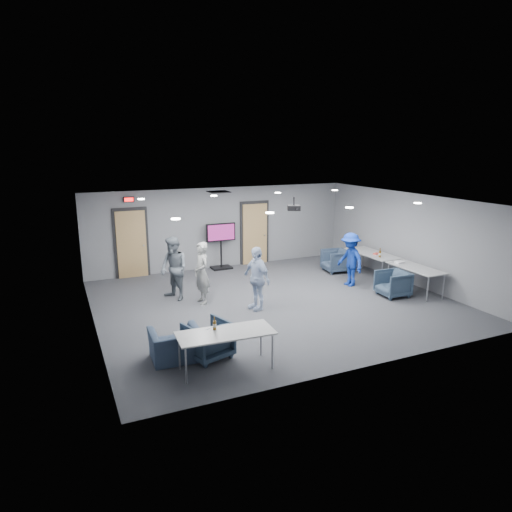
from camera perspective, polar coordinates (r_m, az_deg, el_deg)
name	(u,v)px	position (r m, az deg, el deg)	size (l,w,h in m)	color
floor	(274,302)	(12.21, 2.20, -5.74)	(9.00, 9.00, 0.00)	#3B3D43
ceiling	(274,200)	(11.59, 2.33, 6.95)	(9.00, 9.00, 0.00)	silver
wall_back	(222,228)	(15.44, -4.33, 3.55)	(9.00, 0.02, 2.70)	slate
wall_front	(371,299)	(8.57, 14.23, -5.18)	(9.00, 0.02, 2.70)	slate
wall_left	(91,272)	(10.68, -19.95, -1.84)	(0.02, 8.00, 2.70)	slate
wall_right	(409,238)	(14.36, 18.60, 2.10)	(0.02, 8.00, 2.70)	slate
door_left	(132,244)	(14.73, -15.29, 1.49)	(1.06, 0.17, 2.24)	black
door_right	(255,233)	(15.89, -0.17, 2.84)	(1.06, 0.17, 2.24)	black
exit_sign	(129,200)	(14.49, -15.62, 6.82)	(0.32, 0.08, 0.16)	black
hvac_diffuser	(219,192)	(13.97, -4.69, 8.00)	(0.60, 0.60, 0.03)	black
downlights	(274,201)	(11.59, 2.33, 6.88)	(6.18, 3.78, 0.02)	white
person_a	(202,273)	(11.96, -6.80, -2.12)	(0.60, 0.39, 1.64)	gray
person_b	(174,269)	(12.34, -10.24, -1.58)	(0.83, 0.65, 1.71)	slate
person_c	(257,278)	(11.45, 0.07, -2.79)	(0.95, 0.40, 1.62)	#AFC1E1
person_d	(350,260)	(13.66, 11.69, -0.43)	(1.02, 0.59, 1.59)	navy
chair_right_a	(336,261)	(15.20, 9.95, -0.58)	(0.78, 0.81, 0.73)	#334258
chair_right_b	(393,284)	(13.10, 16.74, -3.33)	(0.76, 0.78, 0.71)	#324357
chair_front_a	(208,340)	(9.08, -6.03, -10.36)	(0.79, 0.81, 0.74)	#324357
chair_front_b	(175,345)	(9.08, -10.03, -10.91)	(0.95, 0.83, 0.62)	#384861
table_right_a	(373,254)	(14.93, 14.36, 0.21)	(0.81, 1.95, 0.73)	#A4A6A9
table_right_b	(415,269)	(13.55, 19.31, -1.53)	(0.72, 1.73, 0.73)	#A4A6A9
table_front_left	(226,335)	(8.48, -3.82, -9.78)	(1.82, 0.84, 0.73)	#A4A6A9
bottle_front	(215,325)	(8.56, -5.20, -8.58)	(0.07, 0.07, 0.25)	brown
bottle_right	(380,254)	(14.39, 15.23, 0.26)	(0.08, 0.08, 0.29)	brown
snack_box	(376,254)	(14.77, 14.80, 0.29)	(0.18, 0.12, 0.04)	#DF4637
wrapper	(400,262)	(13.84, 17.51, -0.75)	(0.24, 0.16, 0.05)	white
tv_stand	(221,243)	(15.26, -4.40, 1.61)	(1.01, 0.48, 1.55)	black
projector	(294,208)	(12.51, 4.76, 6.04)	(0.44, 0.41, 0.36)	black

